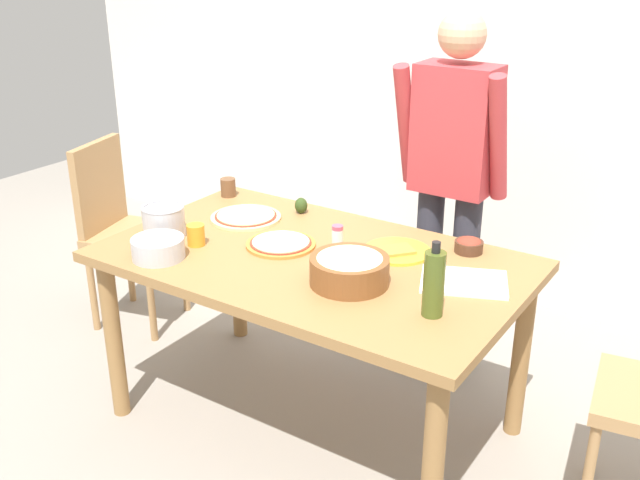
% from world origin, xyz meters
% --- Properties ---
extents(ground, '(8.00, 8.00, 0.00)m').
position_xyz_m(ground, '(0.00, 0.00, 0.00)').
color(ground, gray).
extents(wall_back, '(5.60, 0.10, 2.60)m').
position_xyz_m(wall_back, '(0.00, 1.60, 1.30)').
color(wall_back, silver).
rests_on(wall_back, ground).
extents(dining_table, '(1.60, 0.96, 0.76)m').
position_xyz_m(dining_table, '(0.00, 0.00, 0.67)').
color(dining_table, olive).
rests_on(dining_table, ground).
extents(person_cook, '(0.49, 0.25, 1.62)m').
position_xyz_m(person_cook, '(0.22, 0.76, 0.94)').
color(person_cook, '#2D2D38').
rests_on(person_cook, ground).
extents(chair_wooden_left, '(0.49, 0.49, 0.95)m').
position_xyz_m(chair_wooden_left, '(-1.32, 0.22, 0.54)').
color(chair_wooden_left, '#A37A4C').
rests_on(chair_wooden_left, ground).
extents(pizza_raw_on_board, '(0.30, 0.30, 0.02)m').
position_xyz_m(pizza_raw_on_board, '(-0.46, 0.17, 0.77)').
color(pizza_raw_on_board, beige).
rests_on(pizza_raw_on_board, dining_table).
extents(pizza_cooked_on_tray, '(0.28, 0.28, 0.02)m').
position_xyz_m(pizza_cooked_on_tray, '(-0.16, 0.01, 0.77)').
color(pizza_cooked_on_tray, '#C67A33').
rests_on(pizza_cooked_on_tray, dining_table).
extents(plate_with_slice, '(0.26, 0.26, 0.02)m').
position_xyz_m(plate_with_slice, '(0.25, 0.20, 0.77)').
color(plate_with_slice, gold).
rests_on(plate_with_slice, dining_table).
extents(popcorn_bowl, '(0.28, 0.28, 0.11)m').
position_xyz_m(popcorn_bowl, '(0.24, -0.12, 0.82)').
color(popcorn_bowl, brown).
rests_on(popcorn_bowl, dining_table).
extents(mixing_bowl_steel, '(0.20, 0.20, 0.08)m').
position_xyz_m(mixing_bowl_steel, '(-0.48, -0.33, 0.80)').
color(mixing_bowl_steel, '#B7B7BC').
rests_on(mixing_bowl_steel, dining_table).
extents(small_sauce_bowl, '(0.11, 0.11, 0.06)m').
position_xyz_m(small_sauce_bowl, '(0.48, 0.37, 0.79)').
color(small_sauce_bowl, '#4C2D1E').
rests_on(small_sauce_bowl, dining_table).
extents(olive_oil_bottle, '(0.07, 0.07, 0.26)m').
position_xyz_m(olive_oil_bottle, '(0.58, -0.17, 0.87)').
color(olive_oil_bottle, '#47561E').
rests_on(olive_oil_bottle, dining_table).
extents(steel_pot, '(0.17, 0.17, 0.13)m').
position_xyz_m(steel_pot, '(-0.62, -0.16, 0.83)').
color(steel_pot, '#B7B7BC').
rests_on(steel_pot, dining_table).
extents(cup_orange, '(0.07, 0.07, 0.08)m').
position_xyz_m(cup_orange, '(-0.45, -0.16, 0.80)').
color(cup_orange, orange).
rests_on(cup_orange, dining_table).
extents(cup_small_brown, '(0.07, 0.07, 0.08)m').
position_xyz_m(cup_small_brown, '(-0.72, 0.36, 0.80)').
color(cup_small_brown, brown).
rests_on(cup_small_brown, dining_table).
extents(salt_shaker, '(0.04, 0.04, 0.11)m').
position_xyz_m(salt_shaker, '(0.05, 0.09, 0.81)').
color(salt_shaker, white).
rests_on(salt_shaker, dining_table).
extents(cutting_board_white, '(0.36, 0.32, 0.01)m').
position_xyz_m(cutting_board_white, '(0.58, 0.10, 0.77)').
color(cutting_board_white, white).
rests_on(cutting_board_white, dining_table).
extents(avocado, '(0.06, 0.06, 0.07)m').
position_xyz_m(avocado, '(-0.31, 0.36, 0.80)').
color(avocado, '#2D4219').
rests_on(avocado, dining_table).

